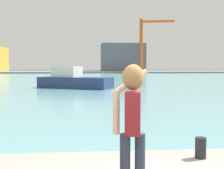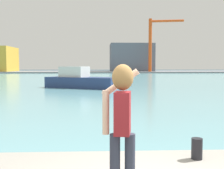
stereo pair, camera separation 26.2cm
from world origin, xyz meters
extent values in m
plane|color=#334751|center=(0.00, 50.00, 0.00)|extent=(220.00, 220.00, 0.00)
cube|color=#6BA8B2|center=(0.00, 52.00, 0.01)|extent=(140.00, 100.00, 0.02)
cube|color=gray|center=(0.00, 92.00, 0.24)|extent=(140.00, 20.00, 0.48)
cylinder|color=#2D3342|center=(-0.42, 0.03, 1.02)|extent=(0.14, 0.14, 0.82)
cylinder|color=#2D3342|center=(-0.22, 0.03, 1.02)|extent=(0.14, 0.14, 0.82)
cube|color=maroon|center=(-0.32, 0.03, 1.71)|extent=(0.25, 0.37, 0.56)
sphere|color=#E0B293|center=(-0.32, 0.03, 2.17)|extent=(0.22, 0.22, 0.22)
ellipsoid|color=olive|center=(-0.32, 0.01, 2.18)|extent=(0.28, 0.26, 0.34)
cylinder|color=#E0B293|center=(-0.54, 0.03, 1.72)|extent=(0.09, 0.09, 0.58)
cylinder|color=#E0B293|center=(-0.34, 0.25, 2.09)|extent=(0.53, 0.17, 0.40)
cube|color=black|center=(-0.32, 0.37, 2.26)|extent=(0.02, 0.07, 0.14)
cylinder|color=black|center=(1.17, 1.43, 0.80)|extent=(0.20, 0.20, 0.39)
cube|color=navy|center=(-2.33, 26.17, 0.58)|extent=(7.97, 5.80, 1.12)
cube|color=silver|center=(-3.18, 26.61, 1.68)|extent=(3.26, 2.94, 1.10)
cube|color=slate|center=(10.24, 92.94, 4.98)|extent=(14.07, 11.21, 8.99)
cylinder|color=#D84C19|center=(14.98, 84.14, 8.47)|extent=(1.00, 1.00, 15.99)
cylinder|color=#D84C19|center=(19.83, 83.21, 15.67)|extent=(9.83, 2.55, 0.70)
camera|label=1|loc=(-0.90, -3.72, 2.33)|focal=46.50mm
camera|label=2|loc=(-0.63, -3.73, 2.33)|focal=46.50mm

